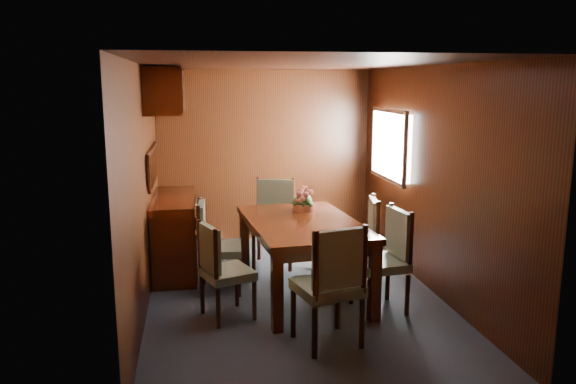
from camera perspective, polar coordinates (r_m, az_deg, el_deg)
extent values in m
plane|color=#2F3641|center=(6.10, 0.49, -10.27)|extent=(4.50, 4.50, 0.00)
cube|color=black|center=(5.71, -14.49, 0.41)|extent=(0.02, 4.50, 2.40)
cube|color=black|center=(6.21, 14.26, 1.27)|extent=(0.02, 4.50, 2.40)
cube|color=black|center=(7.97, -2.36, 3.71)|extent=(3.00, 0.02, 2.40)
cube|color=black|center=(3.64, 6.80, -5.31)|extent=(3.00, 0.02, 2.40)
cube|color=black|center=(5.69, 0.53, 12.88)|extent=(3.00, 4.50, 0.02)
cube|color=white|center=(7.18, 10.67, 4.72)|extent=(0.14, 1.10, 0.80)
cube|color=#B2B2B7|center=(7.16, 10.14, 4.72)|extent=(0.04, 1.20, 0.90)
cube|color=black|center=(6.68, -13.58, 2.66)|extent=(0.03, 1.36, 0.41)
cube|color=silver|center=(6.67, -13.43, 2.67)|extent=(0.01, 1.30, 0.35)
cube|color=#341206|center=(6.60, -12.43, 10.03)|extent=(0.40, 1.40, 0.50)
cube|color=#341206|center=(6.83, -11.42, -4.17)|extent=(0.48, 1.40, 0.90)
cube|color=#341206|center=(5.10, -1.12, -10.16)|extent=(0.11, 0.11, 0.75)
cube|color=#341206|center=(5.39, 8.81, -9.11)|extent=(0.11, 0.11, 0.75)
cube|color=#341206|center=(6.58, -4.44, -5.26)|extent=(0.11, 0.11, 0.75)
cube|color=#341206|center=(6.80, 3.43, -4.69)|extent=(0.11, 0.11, 0.75)
cube|color=black|center=(5.85, 1.51, -4.06)|extent=(1.10, 1.69, 0.11)
cube|color=#341206|center=(5.83, 1.51, -3.24)|extent=(1.24, 1.83, 0.07)
cylinder|color=black|center=(5.61, -8.70, -10.30)|extent=(0.04, 0.04, 0.38)
cylinder|color=black|center=(5.27, -7.11, -11.68)|extent=(0.04, 0.04, 0.38)
cylinder|color=black|center=(5.74, -5.22, -9.69)|extent=(0.04, 0.04, 0.38)
cylinder|color=black|center=(5.41, -3.44, -10.98)|extent=(0.04, 0.04, 0.38)
cube|color=#677659|center=(5.42, -6.18, -8.20)|extent=(0.56, 0.57, 0.08)
cylinder|color=black|center=(5.44, -8.95, -5.39)|extent=(0.04, 0.04, 0.51)
cylinder|color=black|center=(5.10, -7.34, -6.49)|extent=(0.04, 0.04, 0.51)
cube|color=#677659|center=(5.27, -7.98, -5.69)|extent=(0.20, 0.40, 0.43)
cylinder|color=black|center=(6.37, -8.61, -7.55)|extent=(0.05, 0.05, 0.40)
cylinder|color=black|center=(5.98, -8.79, -8.80)|extent=(0.05, 0.05, 0.40)
cylinder|color=black|center=(6.36, -5.08, -7.49)|extent=(0.05, 0.05, 0.40)
cylinder|color=black|center=(5.97, -5.02, -8.74)|extent=(0.05, 0.05, 0.40)
cube|color=#677659|center=(6.09, -6.93, -5.81)|extent=(0.48, 0.50, 0.08)
cylinder|color=black|center=(6.22, -8.85, -2.95)|extent=(0.05, 0.05, 0.53)
cylinder|color=black|center=(5.83, -9.05, -3.92)|extent=(0.05, 0.05, 0.53)
cube|color=#677659|center=(6.02, -8.75, -3.22)|extent=(0.09, 0.43, 0.45)
cylinder|color=black|center=(5.61, 12.04, -10.21)|extent=(0.05, 0.05, 0.41)
cylinder|color=black|center=(5.96, 10.09, -8.85)|extent=(0.05, 0.05, 0.41)
cylinder|color=black|center=(5.44, 8.24, -10.77)|extent=(0.05, 0.05, 0.41)
cylinder|color=black|center=(5.80, 6.49, -9.31)|extent=(0.05, 0.05, 0.41)
cube|color=#677659|center=(5.61, 9.30, -7.19)|extent=(0.52, 0.54, 0.08)
cylinder|color=black|center=(5.45, 12.37, -4.84)|extent=(0.05, 0.05, 0.55)
cylinder|color=black|center=(5.81, 10.37, -3.77)|extent=(0.05, 0.05, 0.55)
cube|color=#677659|center=(5.61, 11.15, -4.10)|extent=(0.12, 0.45, 0.47)
cylinder|color=black|center=(6.12, 8.83, -8.31)|extent=(0.05, 0.05, 0.40)
cylinder|color=black|center=(6.51, 8.39, -7.10)|extent=(0.05, 0.05, 0.40)
cylinder|color=black|center=(6.09, 5.11, -8.34)|extent=(0.05, 0.05, 0.40)
cylinder|color=black|center=(6.48, 4.90, -7.12)|extent=(0.05, 0.05, 0.40)
cube|color=#677659|center=(6.22, 6.86, -5.40)|extent=(0.54, 0.56, 0.08)
cylinder|color=black|center=(5.97, 9.08, -3.47)|extent=(0.05, 0.05, 0.54)
cylinder|color=black|center=(6.37, 8.61, -2.53)|extent=(0.05, 0.05, 0.54)
cube|color=#677659|center=(6.16, 8.66, -2.80)|extent=(0.15, 0.44, 0.46)
cylinder|color=black|center=(4.71, 2.72, -14.13)|extent=(0.05, 0.05, 0.44)
cylinder|color=black|center=(4.91, 7.52, -13.13)|extent=(0.05, 0.05, 0.44)
cylinder|color=black|center=(5.06, 0.53, -12.26)|extent=(0.05, 0.05, 0.44)
cylinder|color=black|center=(5.24, 5.08, -11.44)|extent=(0.05, 0.05, 0.44)
cube|color=#677659|center=(4.86, 4.01, -9.65)|extent=(0.62, 0.60, 0.09)
cylinder|color=black|center=(4.48, 2.85, -7.52)|extent=(0.05, 0.05, 0.58)
cylinder|color=black|center=(4.69, 7.77, -6.76)|extent=(0.05, 0.05, 0.58)
cube|color=#677659|center=(4.59, 5.24, -6.80)|extent=(0.47, 0.18, 0.49)
cylinder|color=black|center=(7.11, 0.54, -5.32)|extent=(0.05, 0.05, 0.43)
cylinder|color=black|center=(7.16, -2.97, -5.21)|extent=(0.05, 0.05, 0.43)
cylinder|color=black|center=(6.71, 0.22, -6.32)|extent=(0.05, 0.05, 0.43)
cylinder|color=black|center=(6.77, -3.50, -6.20)|extent=(0.05, 0.05, 0.43)
cube|color=#677659|center=(6.86, -1.44, -3.51)|extent=(0.61, 0.60, 0.09)
cylinder|color=black|center=(6.98, 0.55, -0.85)|extent=(0.05, 0.05, 0.57)
cylinder|color=black|center=(7.03, -3.01, -0.77)|extent=(0.05, 0.05, 0.57)
cube|color=#677659|center=(6.98, -1.26, -0.67)|extent=(0.46, 0.19, 0.48)
cylinder|color=#B35C36|center=(6.27, 1.61, -1.54)|extent=(0.25, 0.25, 0.08)
sphere|color=#214115|center=(6.26, 1.61, -1.02)|extent=(0.19, 0.19, 0.19)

